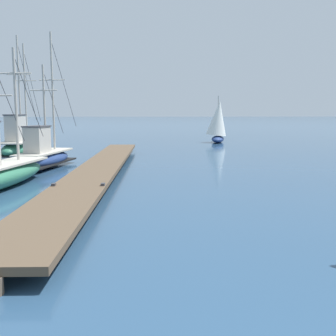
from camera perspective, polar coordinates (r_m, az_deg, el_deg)
floating_dock at (r=18.41m, az=-9.47°, el=-0.05°), size 3.11×23.95×0.53m
fishing_boat_1 at (r=21.82m, az=-16.81°, el=1.71°), size 2.62×6.89×6.94m
fishing_boat_3 at (r=27.19m, az=-19.74°, el=3.06°), size 1.94×7.16×7.42m
distant_sailboat at (r=37.87m, az=6.90°, el=6.31°), size 2.47×3.76×4.22m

